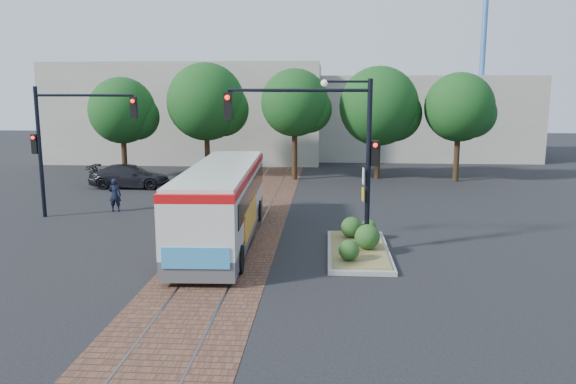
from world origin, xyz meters
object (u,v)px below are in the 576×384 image
signal_pole_main (334,138)px  signal_pole_left (63,134)px  city_bus (223,199)px  parked_car (130,176)px  traffic_island (359,243)px  officer (115,195)px

signal_pole_main → signal_pole_left: (-12.23, 4.80, -0.29)m
city_bus → parked_car: size_ratio=2.31×
traffic_island → signal_pole_main: bearing=174.6°
officer → signal_pole_main: bearing=142.9°
city_bus → signal_pole_left: 9.01m
signal_pole_main → signal_pole_left: signal_pole_main is taller
city_bus → officer: bearing=139.1°
traffic_island → officer: officer is taller
traffic_island → signal_pole_left: size_ratio=0.87×
parked_car → signal_pole_left: bearing=178.9°
city_bus → signal_pole_left: bearing=153.4°
signal_pole_main → officer: (-10.49, 6.18, -3.35)m
traffic_island → signal_pole_left: (-13.19, 4.89, 3.54)m
traffic_island → signal_pole_left: 14.50m
traffic_island → parked_car: (-13.10, 13.02, 0.37)m
signal_pole_main → officer: size_ratio=3.70×
city_bus → signal_pole_main: size_ratio=1.86×
signal_pole_main → parked_car: (-12.14, 12.93, -3.46)m
signal_pole_main → city_bus: bearing=164.1°
traffic_island → parked_car: 18.47m
signal_pole_main → signal_pole_left: 13.14m
traffic_island → signal_pole_main: 3.95m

